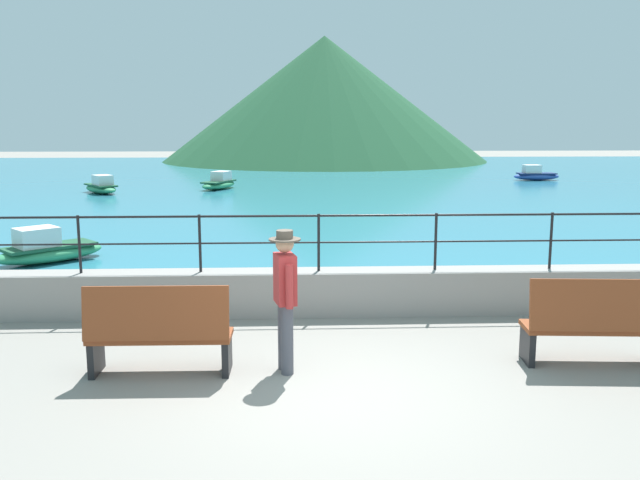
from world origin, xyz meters
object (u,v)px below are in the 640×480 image
boat_2 (101,187)px  boat_3 (219,183)px  boat_1 (535,175)px  bench_main (159,331)px  person_walking (285,294)px  boat_0 (47,250)px  bench_far (595,322)px

boat_2 → boat_3: same height
boat_1 → boat_3: (-15.36, -3.76, 0.00)m
bench_main → boat_2: bearing=106.9°
person_walking → boat_0: bearing=128.3°
boat_2 → boat_3: size_ratio=0.97×
bench_far → boat_2: size_ratio=0.73×
bench_main → boat_0: bench_main is taller
bench_main → bench_far: (5.35, 0.11, 0.00)m
boat_3 → bench_main: bearing=-86.1°
bench_main → boat_1: bearing=61.6°
boat_2 → person_walking: bearing=-69.3°
person_walking → boat_3: bearing=97.9°
boat_1 → boat_3: bearing=-166.2°
boat_2 → boat_1: bearing=14.8°
person_walking → boat_0: size_ratio=0.75×
bench_far → boat_1: 26.91m
bench_far → bench_main: bearing=-178.8°
bench_main → boat_1: 29.14m
person_walking → bench_far: bearing=0.6°
boat_0 → boat_2: 14.09m
boat_0 → boat_1: (17.42, 19.14, 0.00)m
bench_main → bench_far: 5.35m
boat_1 → boat_3: 15.81m
bench_far → boat_1: bearing=71.6°
bench_main → person_walking: size_ratio=0.98×
boat_1 → boat_0: bearing=-132.3°
person_walking → boat_2: person_walking is taller
bench_main → person_walking: (1.51, 0.07, 0.42)m
bench_main → boat_2: size_ratio=0.71×
person_walking → boat_0: 8.22m
boat_1 → boat_2: bearing=-165.2°
bench_far → boat_1: size_ratio=0.75×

